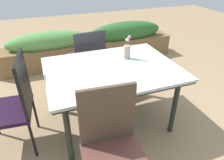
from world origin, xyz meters
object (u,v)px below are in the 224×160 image
at_px(dining_table, 112,73).
at_px(chair_end_left, 14,102).
at_px(chair_far_side, 87,56).
at_px(planter_box, 91,45).
at_px(flower_vase, 127,50).
at_px(chair_near_left, 112,145).

bearing_deg(dining_table, chair_end_left, -179.54).
distance_m(chair_far_side, chair_end_left, 1.29).
relative_size(chair_end_left, planter_box, 0.31).
bearing_deg(dining_table, flower_vase, 33.16).
bearing_deg(planter_box, flower_vase, -89.16).
height_order(chair_end_left, planter_box, chair_end_left).
distance_m(flower_vase, planter_box, 1.69).
bearing_deg(chair_near_left, flower_vase, -114.87).
xyz_separation_m(chair_end_left, flower_vase, (1.27, 0.17, 0.29)).
bearing_deg(chair_far_side, flower_vase, -73.44).
distance_m(chair_near_left, planter_box, 2.68).
xyz_separation_m(dining_table, planter_box, (0.22, 1.77, -0.35)).
distance_m(chair_near_left, flower_vase, 1.19).
bearing_deg(chair_far_side, planter_box, 64.41).
distance_m(dining_table, chair_far_side, 0.87).
bearing_deg(chair_near_left, chair_end_left, -45.84).
relative_size(dining_table, chair_far_side, 1.51).
distance_m(dining_table, planter_box, 1.82).
distance_m(dining_table, chair_near_left, 0.91).
height_order(flower_vase, planter_box, flower_vase).
xyz_separation_m(chair_far_side, planter_box, (0.29, 0.91, -0.21)).
bearing_deg(chair_far_side, chair_near_left, -105.89).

